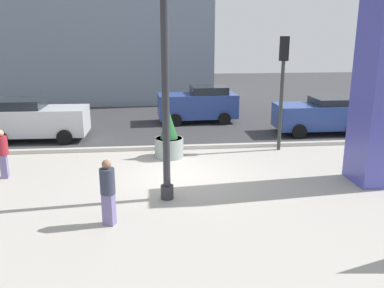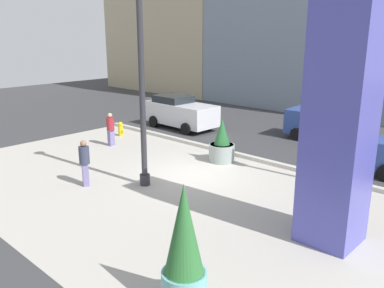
{
  "view_description": "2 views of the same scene",
  "coord_description": "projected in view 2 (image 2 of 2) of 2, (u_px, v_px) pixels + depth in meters",
  "views": [
    {
      "loc": [
        -0.92,
        -12.63,
        4.52
      ],
      "look_at": [
        0.38,
        -0.23,
        1.12
      ],
      "focal_mm": 38.39,
      "sensor_mm": 36.0,
      "label": 1
    },
    {
      "loc": [
        9.95,
        -10.6,
        5.25
      ],
      "look_at": [
        0.07,
        -0.06,
        1.25
      ],
      "focal_mm": 38.06,
      "sensor_mm": 36.0,
      "label": 2
    }
  ],
  "objects": [
    {
      "name": "ground_plane",
      "position": [
        253.0,
        153.0,
        18.23
      ],
      "size": [
        60.0,
        60.0,
        0.0
      ],
      "primitive_type": "plane",
      "color": "#38383A"
    },
    {
      "name": "plaza_pavement",
      "position": [
        152.0,
        189.0,
        14.01
      ],
      "size": [
        18.0,
        10.0,
        0.02
      ],
      "primitive_type": "cube",
      "color": "#ADA89E",
      "rests_on": "ground_plane"
    },
    {
      "name": "curb_strip",
      "position": [
        241.0,
        155.0,
        17.59
      ],
      "size": [
        18.0,
        0.24,
        0.16
      ],
      "primitive_type": "cube",
      "color": "#B7B2A8",
      "rests_on": "ground_plane"
    },
    {
      "name": "lamp_post",
      "position": [
        142.0,
        93.0,
        13.54
      ],
      "size": [
        0.44,
        0.44,
        6.68
      ],
      "color": "#2D2D33",
      "rests_on": "ground_plane"
    },
    {
      "name": "art_pillar_blue",
      "position": [
        340.0,
        120.0,
        9.78
      ],
      "size": [
        1.4,
        1.4,
        6.41
      ],
      "primitive_type": "cube",
      "color": "#4C4CAD",
      "rests_on": "ground_plane"
    },
    {
      "name": "potted_plant_near_right",
      "position": [
        222.0,
        145.0,
        16.84
      ],
      "size": [
        1.07,
        1.07,
        1.83
      ],
      "color": "gray",
      "rests_on": "ground_plane"
    },
    {
      "name": "potted_plant_by_pillar",
      "position": [
        184.0,
        252.0,
        7.71
      ],
      "size": [
        0.89,
        0.89,
        2.6
      ],
      "color": "#6BB2B2",
      "rests_on": "ground_plane"
    },
    {
      "name": "fire_hydrant",
      "position": [
        121.0,
        129.0,
        21.07
      ],
      "size": [
        0.36,
        0.26,
        0.75
      ],
      "color": "gold",
      "rests_on": "ground_plane"
    },
    {
      "name": "traffic_light_far_side",
      "position": [
        335.0,
        101.0,
        13.75
      ],
      "size": [
        0.28,
        0.42,
        4.39
      ],
      "color": "#333833",
      "rests_on": "ground_plane"
    },
    {
      "name": "car_curb_east",
      "position": [
        330.0,
        123.0,
        19.89
      ],
      "size": [
        4.07,
        2.11,
        1.86
      ],
      "color": "#2D4793",
      "rests_on": "ground_plane"
    },
    {
      "name": "car_far_lane",
      "position": [
        180.0,
        112.0,
        22.72
      ],
      "size": [
        4.26,
        2.12,
        1.78
      ],
      "color": "silver",
      "rests_on": "ground_plane"
    },
    {
      "name": "pedestrian_crossing",
      "position": [
        85.0,
        161.0,
        14.1
      ],
      "size": [
        0.48,
        0.48,
        1.65
      ],
      "color": "slate",
      "rests_on": "ground_plane"
    },
    {
      "name": "pedestrian_on_sidewalk",
      "position": [
        111.0,
        128.0,
        19.12
      ],
      "size": [
        0.4,
        0.4,
        1.59
      ],
      "color": "slate",
      "rests_on": "ground_plane"
    }
  ]
}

